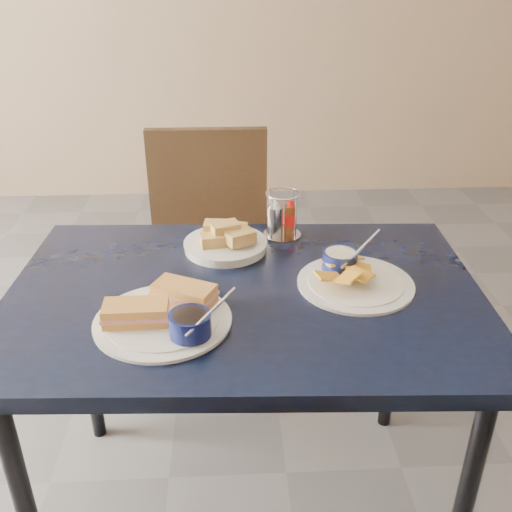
{
  "coord_description": "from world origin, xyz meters",
  "views": [
    {
      "loc": [
        0.21,
        -1.29,
        1.47
      ],
      "look_at": [
        0.27,
        -0.06,
        0.82
      ],
      "focal_mm": 40.0,
      "sensor_mm": 36.0,
      "label": 1
    }
  ],
  "objects_px": {
    "dining_table": "(245,313)",
    "bread_basket": "(226,241)",
    "plantain_plate": "(350,275)",
    "condiment_caddy": "(281,218)",
    "sandwich_plate": "(167,313)",
    "chair_far": "(209,241)"
  },
  "relations": [
    {
      "from": "dining_table",
      "to": "bread_basket",
      "type": "height_order",
      "value": "bread_basket"
    },
    {
      "from": "plantain_plate",
      "to": "condiment_caddy",
      "type": "xyz_separation_m",
      "value": [
        -0.15,
        0.27,
        0.04
      ]
    },
    {
      "from": "dining_table",
      "to": "sandwich_plate",
      "type": "xyz_separation_m",
      "value": [
        -0.18,
        -0.13,
        0.09
      ]
    },
    {
      "from": "chair_far",
      "to": "sandwich_plate",
      "type": "relative_size",
      "value": 2.93
    },
    {
      "from": "dining_table",
      "to": "plantain_plate",
      "type": "relative_size",
      "value": 4.13
    },
    {
      "from": "chair_far",
      "to": "condiment_caddy",
      "type": "relative_size",
      "value": 6.84
    },
    {
      "from": "plantain_plate",
      "to": "sandwich_plate",
      "type": "bearing_deg",
      "value": -160.14
    },
    {
      "from": "sandwich_plate",
      "to": "dining_table",
      "type": "bearing_deg",
      "value": 36.82
    },
    {
      "from": "dining_table",
      "to": "sandwich_plate",
      "type": "height_order",
      "value": "sandwich_plate"
    },
    {
      "from": "plantain_plate",
      "to": "condiment_caddy",
      "type": "relative_size",
      "value": 2.11
    },
    {
      "from": "plantain_plate",
      "to": "condiment_caddy",
      "type": "height_order",
      "value": "condiment_caddy"
    },
    {
      "from": "bread_basket",
      "to": "dining_table",
      "type": "bearing_deg",
      "value": -78.58
    },
    {
      "from": "dining_table",
      "to": "plantain_plate",
      "type": "distance_m",
      "value": 0.28
    },
    {
      "from": "plantain_plate",
      "to": "bread_basket",
      "type": "distance_m",
      "value": 0.36
    },
    {
      "from": "condiment_caddy",
      "to": "chair_far",
      "type": "bearing_deg",
      "value": 118.32
    },
    {
      "from": "chair_far",
      "to": "condiment_caddy",
      "type": "bearing_deg",
      "value": -61.68
    },
    {
      "from": "sandwich_plate",
      "to": "bread_basket",
      "type": "bearing_deg",
      "value": 69.35
    },
    {
      "from": "plantain_plate",
      "to": "condiment_caddy",
      "type": "distance_m",
      "value": 0.31
    },
    {
      "from": "sandwich_plate",
      "to": "bread_basket",
      "type": "relative_size",
      "value": 1.41
    },
    {
      "from": "chair_far",
      "to": "condiment_caddy",
      "type": "xyz_separation_m",
      "value": [
        0.23,
        -0.42,
        0.27
      ]
    },
    {
      "from": "plantain_plate",
      "to": "chair_far",
      "type": "bearing_deg",
      "value": 118.32
    },
    {
      "from": "chair_far",
      "to": "sandwich_plate",
      "type": "height_order",
      "value": "chair_far"
    }
  ]
}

